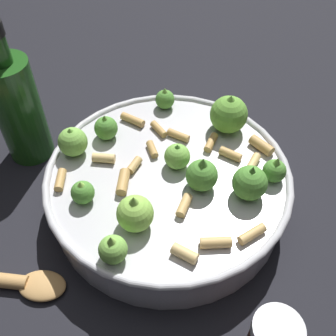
{
  "coord_description": "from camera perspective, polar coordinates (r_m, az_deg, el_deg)",
  "views": [
    {
      "loc": [
        0.29,
        -0.1,
        0.41
      ],
      "look_at": [
        0.0,
        0.0,
        0.07
      ],
      "focal_mm": 43.12,
      "sensor_mm": 36.0,
      "label": 1
    }
  ],
  "objects": [
    {
      "name": "cooking_pan",
      "position": [
        0.49,
        0.14,
        -2.23
      ],
      "size": [
        0.29,
        0.29,
        0.11
      ],
      "color": "#B7B7BC",
      "rests_on": "ground"
    },
    {
      "name": "ground_plane",
      "position": [
        0.52,
        -0.0,
        -4.8
      ],
      "size": [
        2.4,
        2.4,
        0.0
      ],
      "primitive_type": "plane",
      "color": "black"
    },
    {
      "name": "olive_oil_bottle",
      "position": [
        0.56,
        -20.51,
        8.07
      ],
      "size": [
        0.06,
        0.06,
        0.2
      ],
      "color": "#1E4C19",
      "rests_on": "ground"
    }
  ]
}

